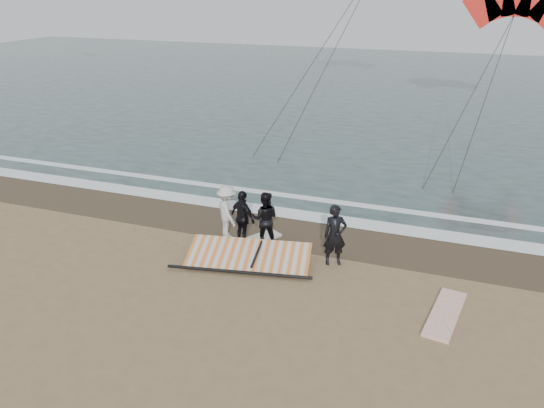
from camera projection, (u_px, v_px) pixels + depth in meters
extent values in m
plane|color=#8C704C|center=(283.00, 306.00, 14.31)|extent=(120.00, 120.00, 0.00)
cube|color=#233838|center=(414.00, 90.00, 42.92)|extent=(120.00, 54.00, 0.02)
cube|color=#4C3D2B|center=(325.00, 236.00, 18.21)|extent=(120.00, 2.80, 0.01)
cube|color=white|center=(335.00, 220.00, 19.42)|extent=(120.00, 0.90, 0.01)
cube|color=white|center=(345.00, 203.00, 20.89)|extent=(120.00, 0.45, 0.01)
imported|color=black|center=(335.00, 235.00, 16.09)|extent=(0.84, 0.73, 1.95)
cube|color=white|center=(445.00, 314.00, 13.87)|extent=(1.03, 2.49, 0.10)
cube|color=beige|center=(251.00, 241.00, 17.76)|extent=(1.64, 2.16, 0.09)
imported|color=black|center=(265.00, 219.00, 17.34)|extent=(1.03, 0.88, 1.85)
imported|color=black|center=(243.00, 218.00, 17.39)|extent=(1.18, 0.90, 1.87)
imported|color=silver|center=(227.00, 212.00, 17.87)|extent=(1.32, 1.34, 1.85)
cube|color=black|center=(250.00, 252.00, 17.04)|extent=(2.67, 1.09, 0.10)
cube|color=orange|center=(249.00, 255.00, 16.36)|extent=(4.01, 2.14, 0.40)
cylinder|color=black|center=(239.00, 272.00, 15.76)|extent=(4.35, 0.90, 0.10)
cylinder|color=black|center=(258.00, 252.00, 16.21)|extent=(0.43, 1.88, 0.08)
cylinder|color=#262626|center=(476.00, 86.00, 26.74)|extent=(0.04, 0.04, 15.87)
cylinder|color=#262626|center=(489.00, 87.00, 26.53)|extent=(0.04, 0.04, 15.71)
cylinder|color=#262626|center=(328.00, 39.00, 30.56)|extent=(0.04, 0.04, 18.50)
cylinder|color=#262626|center=(340.00, 40.00, 30.13)|extent=(0.04, 0.04, 18.66)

